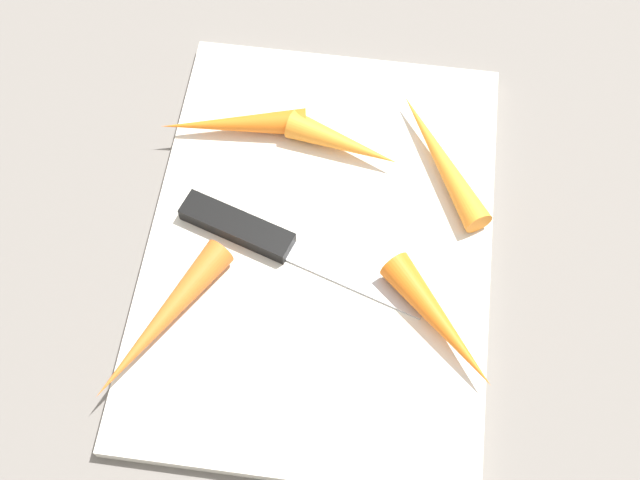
{
  "coord_description": "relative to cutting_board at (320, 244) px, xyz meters",
  "views": [
    {
      "loc": [
        -0.28,
        -0.04,
        0.56
      ],
      "look_at": [
        0.0,
        0.0,
        0.01
      ],
      "focal_mm": 45.58,
      "sensor_mm": 36.0,
      "label": 1
    }
  ],
  "objects": [
    {
      "name": "ground_plane",
      "position": [
        0.0,
        0.0,
        -0.01
      ],
      "size": [
        1.4,
        1.4,
        0.0
      ],
      "primitive_type": "plane",
      "color": "slate"
    },
    {
      "name": "cutting_board",
      "position": [
        0.0,
        0.0,
        0.0
      ],
      "size": [
        0.36,
        0.26,
        0.01
      ],
      "primitive_type": "cube",
      "color": "silver",
      "rests_on": "ground_plane"
    },
    {
      "name": "knife",
      "position": [
        -0.0,
        0.05,
        0.01
      ],
      "size": [
        0.08,
        0.2,
        0.01
      ],
      "rotation": [
        0.0,
        0.0,
        4.39
      ],
      "color": "#B7B7BC",
      "rests_on": "cutting_board"
    },
    {
      "name": "carrot_shortest",
      "position": [
        0.08,
        -0.01,
        0.02
      ],
      "size": [
        0.05,
        0.1,
        0.02
      ],
      "primitive_type": "cone",
      "rotation": [
        0.0,
        1.57,
        4.43
      ],
      "color": "orange",
      "rests_on": "cutting_board"
    },
    {
      "name": "carrot_short",
      "position": [
        -0.06,
        -0.09,
        0.02
      ],
      "size": [
        0.1,
        0.09,
        0.02
      ],
      "primitive_type": "cone",
      "rotation": [
        0.0,
        1.57,
        3.87
      ],
      "color": "orange",
      "rests_on": "cutting_board"
    },
    {
      "name": "carrot_long",
      "position": [
        0.08,
        -0.09,
        0.02
      ],
      "size": [
        0.12,
        0.09,
        0.02
      ],
      "primitive_type": "cone",
      "rotation": [
        0.0,
        1.57,
        0.53
      ],
      "color": "orange",
      "rests_on": "cutting_board"
    },
    {
      "name": "carrot_longest",
      "position": [
        -0.08,
        0.1,
        0.02
      ],
      "size": [
        0.13,
        0.08,
        0.02
      ],
      "primitive_type": "cone",
      "rotation": [
        0.0,
        1.57,
        2.66
      ],
      "color": "orange",
      "rests_on": "cutting_board"
    },
    {
      "name": "carrot_medium",
      "position": [
        0.09,
        0.08,
        0.02
      ],
      "size": [
        0.04,
        0.12,
        0.02
      ],
      "primitive_type": "cone",
      "rotation": [
        0.0,
        1.57,
        1.74
      ],
      "color": "orange",
      "rests_on": "cutting_board"
    }
  ]
}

